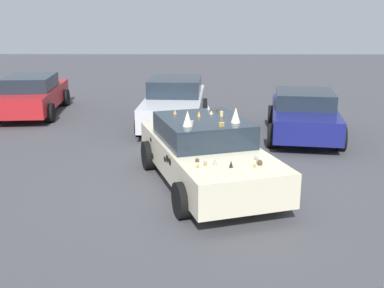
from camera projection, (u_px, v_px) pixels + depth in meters
The scene contains 5 objects.
ground_plane at pixel (206, 185), 9.99m from camera, with size 60.00×60.00×0.00m, color #47474C.
art_car_decorated at pixel (206, 152), 9.85m from camera, with size 4.86×3.12×1.70m.
parked_sedan_row_back_center at pixel (304, 114), 13.59m from camera, with size 4.21×2.46×1.33m.
parked_sedan_row_back_far at pixel (175, 102), 15.00m from camera, with size 4.65×2.15×1.47m.
parked_sedan_far_right at pixel (32, 94), 16.56m from camera, with size 4.64×2.24×1.38m.
Camera 1 is at (-9.37, 0.21, 3.58)m, focal length 44.28 mm.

